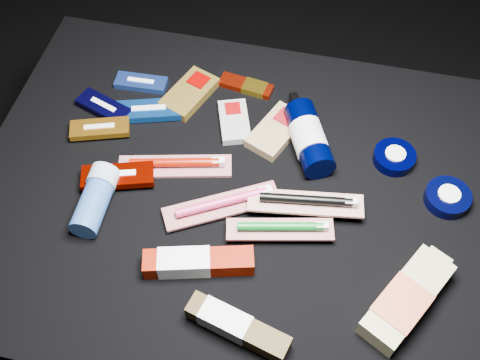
% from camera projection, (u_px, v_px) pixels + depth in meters
% --- Properties ---
extents(ground, '(3.00, 3.00, 0.00)m').
position_uv_depth(ground, '(233.00, 280.00, 1.46)').
color(ground, black).
rests_on(ground, ground).
extents(cloth_table, '(0.98, 0.78, 0.40)m').
position_uv_depth(cloth_table, '(232.00, 240.00, 1.30)').
color(cloth_table, black).
rests_on(cloth_table, ground).
extents(luna_bar_0, '(0.11, 0.05, 0.01)m').
position_uv_depth(luna_bar_0, '(141.00, 83.00, 1.28)').
color(luna_bar_0, '#264BB0').
rests_on(luna_bar_0, cloth_table).
extents(luna_bar_1, '(0.14, 0.09, 0.02)m').
position_uv_depth(luna_bar_1, '(149.00, 110.00, 1.23)').
color(luna_bar_1, '#124CA8').
rests_on(luna_bar_1, cloth_table).
extents(luna_bar_2, '(0.12, 0.08, 0.02)m').
position_uv_depth(luna_bar_2, '(104.00, 107.00, 1.23)').
color(luna_bar_2, black).
rests_on(luna_bar_2, cloth_table).
extents(luna_bar_3, '(0.12, 0.08, 0.02)m').
position_uv_depth(luna_bar_3, '(100.00, 129.00, 1.20)').
color(luna_bar_3, '#A96A15').
rests_on(luna_bar_3, cloth_table).
extents(luna_bar_4, '(0.14, 0.09, 0.02)m').
position_uv_depth(luna_bar_4, '(118.00, 176.00, 1.13)').
color(luna_bar_4, '#700900').
rests_on(luna_bar_4, cloth_table).
extents(clif_bar_0, '(0.11, 0.14, 0.02)m').
position_uv_depth(clif_bar_0, '(191.00, 92.00, 1.26)').
color(clif_bar_0, '#564215').
rests_on(clif_bar_0, cloth_table).
extents(clif_bar_1, '(0.09, 0.12, 0.02)m').
position_uv_depth(clif_bar_1, '(234.00, 120.00, 1.22)').
color(clif_bar_1, '#A1A19B').
rests_on(clif_bar_1, cloth_table).
extents(clif_bar_2, '(0.11, 0.14, 0.02)m').
position_uv_depth(clif_bar_2, '(278.00, 129.00, 1.20)').
color(clif_bar_2, '#987A50').
rests_on(clif_bar_2, cloth_table).
extents(power_bar, '(0.12, 0.05, 0.01)m').
position_uv_depth(power_bar, '(249.00, 86.00, 1.27)').
color(power_bar, maroon).
rests_on(power_bar, cloth_table).
extents(lotion_bottle, '(0.12, 0.20, 0.06)m').
position_uv_depth(lotion_bottle, '(309.00, 138.00, 1.16)').
color(lotion_bottle, black).
rests_on(lotion_bottle, cloth_table).
extents(cream_tin_upper, '(0.08, 0.08, 0.03)m').
position_uv_depth(cream_tin_upper, '(394.00, 157.00, 1.16)').
color(cream_tin_upper, black).
rests_on(cream_tin_upper, cloth_table).
extents(cream_tin_lower, '(0.08, 0.08, 0.03)m').
position_uv_depth(cream_tin_lower, '(448.00, 197.00, 1.11)').
color(cream_tin_lower, black).
rests_on(cream_tin_lower, cloth_table).
extents(bodywash_bottle, '(0.15, 0.20, 0.04)m').
position_uv_depth(bodywash_bottle, '(406.00, 301.00, 0.98)').
color(bodywash_bottle, tan).
rests_on(bodywash_bottle, cloth_table).
extents(deodorant_stick, '(0.06, 0.13, 0.06)m').
position_uv_depth(deodorant_stick, '(95.00, 199.00, 1.09)').
color(deodorant_stick, '#2B5191').
rests_on(deodorant_stick, cloth_table).
extents(toothbrush_pack_0, '(0.22, 0.10, 0.02)m').
position_uv_depth(toothbrush_pack_0, '(176.00, 165.00, 1.15)').
color(toothbrush_pack_0, '#A8A09D').
rests_on(toothbrush_pack_0, cloth_table).
extents(toothbrush_pack_1, '(0.21, 0.15, 0.02)m').
position_uv_depth(toothbrush_pack_1, '(223.00, 204.00, 1.09)').
color(toothbrush_pack_1, '#A4A09A').
rests_on(toothbrush_pack_1, cloth_table).
extents(toothbrush_pack_2, '(0.19, 0.08, 0.02)m').
position_uv_depth(toothbrush_pack_2, '(282.00, 228.00, 1.06)').
color(toothbrush_pack_2, '#B2AAA6').
rests_on(toothbrush_pack_2, cloth_table).
extents(toothbrush_pack_3, '(0.21, 0.08, 0.02)m').
position_uv_depth(toothbrush_pack_3, '(307.00, 202.00, 1.08)').
color(toothbrush_pack_3, silver).
rests_on(toothbrush_pack_3, cloth_table).
extents(toothpaste_carton_red, '(0.19, 0.09, 0.04)m').
position_uv_depth(toothpaste_carton_red, '(194.00, 262.00, 1.02)').
color(toothpaste_carton_red, '#7E1000').
rests_on(toothpaste_carton_red, cloth_table).
extents(toothpaste_carton_green, '(0.18, 0.08, 0.03)m').
position_uv_depth(toothpaste_carton_green, '(233.00, 325.00, 0.96)').
color(toothpaste_carton_green, '#37290D').
rests_on(toothpaste_carton_green, cloth_table).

